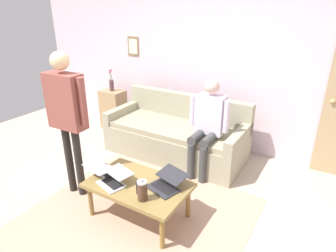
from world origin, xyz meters
name	(u,v)px	position (x,y,z in m)	size (l,w,h in m)	color
ground_plane	(129,214)	(0.00, 0.00, 0.00)	(7.68, 7.68, 0.00)	#B6A793
area_rug	(134,220)	(-0.11, 0.05, 0.00)	(2.26, 2.21, 0.01)	tan
back_wall	(214,61)	(0.00, -2.20, 1.35)	(7.04, 0.11, 2.70)	silver
couch	(176,136)	(0.26, -1.51, 0.31)	(2.07, 0.88, 0.88)	#9E9B7F
coffee_table	(139,187)	(-0.11, -0.05, 0.37)	(1.05, 0.66, 0.42)	olive
laptop_left	(114,180)	(0.11, 0.08, 0.46)	(0.37, 0.37, 0.12)	silver
laptop_center	(166,184)	(-0.39, -0.14, 0.46)	(0.39, 0.42, 0.14)	#28282D
laptop_right	(104,170)	(0.33, -0.01, 0.46)	(0.39, 0.37, 0.12)	silver
french_press	(142,190)	(-0.30, 0.15, 0.52)	(0.12, 0.10, 0.23)	#4C3323
side_shelf	(113,109)	(1.80, -1.85, 0.35)	(0.42, 0.32, 0.70)	tan
flower_vase	(111,83)	(1.80, -1.84, 0.85)	(0.09, 0.09, 0.43)	brown
person_standing	(66,108)	(0.81, -0.01, 1.10)	(0.60, 0.21, 1.71)	#272321
person_seated	(208,122)	(-0.33, -1.28, 0.73)	(0.55, 0.51, 1.28)	#404142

